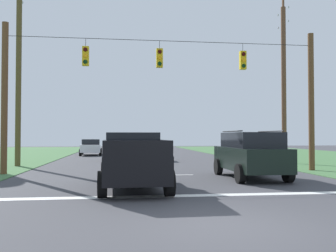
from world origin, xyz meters
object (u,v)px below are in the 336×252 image
at_px(overhead_signal_span, 166,93).
at_px(utility_pole_mid_right, 284,81).
at_px(pickup_truck, 133,160).
at_px(distant_car_crossing_white, 91,147).
at_px(utility_pole_near_left, 19,77).
at_px(distant_car_oncoming, 136,150).
at_px(suv_black, 250,154).

xyz_separation_m(overhead_signal_span, utility_pole_mid_right, (8.60, 5.13, 1.53)).
bearing_deg(utility_pole_mid_right, overhead_signal_span, -149.21).
bearing_deg(overhead_signal_span, pickup_truck, -108.71).
relative_size(distant_car_crossing_white, utility_pole_near_left, 0.40).
bearing_deg(distant_car_oncoming, utility_pole_near_left, -150.86).
distance_m(distant_car_crossing_white, utility_pole_mid_right, 19.10).
height_order(distant_car_crossing_white, utility_pole_near_left, utility_pole_near_left).
bearing_deg(suv_black, distant_car_crossing_white, 112.16).
distance_m(overhead_signal_span, utility_pole_mid_right, 10.13).
bearing_deg(distant_car_oncoming, distant_car_crossing_white, 114.01).
xyz_separation_m(overhead_signal_span, distant_car_crossing_white, (-5.06, 17.61, -3.18)).
relative_size(overhead_signal_span, pickup_truck, 2.90).
height_order(pickup_truck, distant_car_crossing_white, pickup_truck).
xyz_separation_m(overhead_signal_span, utility_pole_near_left, (-8.37, 4.77, 1.39)).
xyz_separation_m(distant_car_crossing_white, distant_car_oncoming, (3.92, -8.81, 0.00)).
bearing_deg(utility_pole_mid_right, distant_car_crossing_white, 137.57).
bearing_deg(distant_car_crossing_white, overhead_signal_span, -73.98).
bearing_deg(overhead_signal_span, suv_black, -41.74).
bearing_deg(utility_pole_near_left, pickup_truck, -57.01).
xyz_separation_m(distant_car_crossing_white, utility_pole_mid_right, (13.66, -12.48, 4.71)).
bearing_deg(distant_car_oncoming, suv_black, -69.25).
distance_m(pickup_truck, utility_pole_mid_right, 15.44).
xyz_separation_m(overhead_signal_span, pickup_truck, (-1.81, -5.33, -3.00)).
relative_size(pickup_truck, distant_car_crossing_white, 1.25).
distance_m(pickup_truck, suv_black, 5.65).
bearing_deg(utility_pole_near_left, overhead_signal_span, -29.69).
relative_size(suv_black, utility_pole_near_left, 0.44).
distance_m(pickup_truck, distant_car_crossing_white, 23.17).
height_order(utility_pole_mid_right, utility_pole_near_left, utility_pole_mid_right).
xyz_separation_m(distant_car_oncoming, utility_pole_mid_right, (9.74, -3.68, 4.71)).
height_order(suv_black, distant_car_crossing_white, suv_black).
bearing_deg(distant_car_crossing_white, distant_car_oncoming, -65.99).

